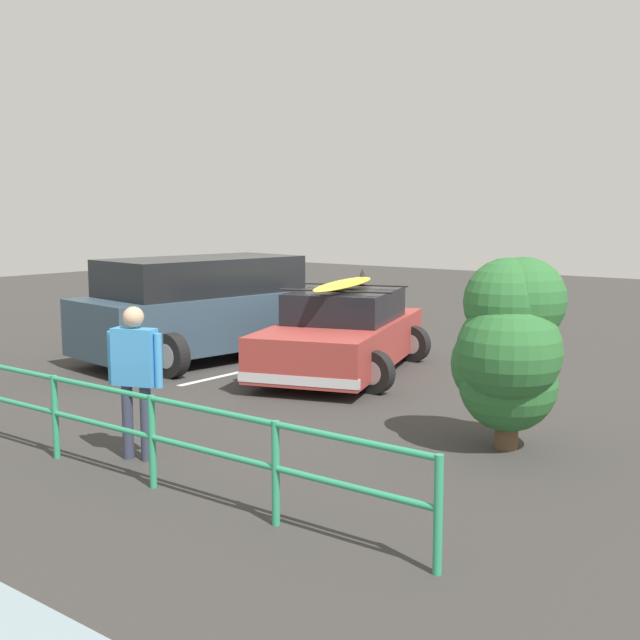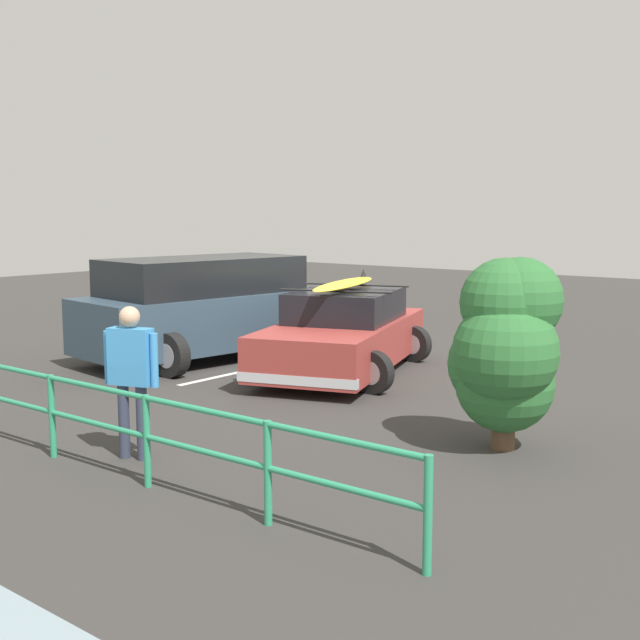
{
  "view_description": "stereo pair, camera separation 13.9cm",
  "coord_description": "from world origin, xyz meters",
  "px_view_note": "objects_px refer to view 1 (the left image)",
  "views": [
    {
      "loc": [
        -8.59,
        10.75,
        2.69
      ],
      "look_at": [
        -0.73,
        0.74,
        0.95
      ],
      "focal_mm": 45.0,
      "sensor_mm": 36.0,
      "label": 1
    },
    {
      "loc": [
        -8.7,
        10.66,
        2.69
      ],
      "look_at": [
        -0.73,
        0.74,
        0.95
      ],
      "focal_mm": 45.0,
      "sensor_mm": 36.0,
      "label": 2
    }
  ],
  "objects_px": {
    "sedan_car": "(343,333)",
    "suv_car": "(203,307)",
    "person_bystander": "(135,368)",
    "bush_near_left": "(509,349)"
  },
  "relations": [
    {
      "from": "sedan_car",
      "to": "person_bystander",
      "type": "distance_m",
      "value": 5.36
    },
    {
      "from": "sedan_car",
      "to": "suv_car",
      "type": "bearing_deg",
      "value": 13.11
    },
    {
      "from": "suv_car",
      "to": "person_bystander",
      "type": "xyz_separation_m",
      "value": [
        -3.79,
        4.6,
        0.05
      ]
    },
    {
      "from": "sedan_car",
      "to": "suv_car",
      "type": "height_order",
      "value": "suv_car"
    },
    {
      "from": "suv_car",
      "to": "bush_near_left",
      "type": "relative_size",
      "value": 2.2
    },
    {
      "from": "suv_car",
      "to": "person_bystander",
      "type": "height_order",
      "value": "suv_car"
    },
    {
      "from": "sedan_car",
      "to": "person_bystander",
      "type": "xyz_separation_m",
      "value": [
        -1.09,
        5.23,
        0.35
      ]
    },
    {
      "from": "suv_car",
      "to": "bush_near_left",
      "type": "height_order",
      "value": "bush_near_left"
    },
    {
      "from": "person_bystander",
      "to": "sedan_car",
      "type": "bearing_deg",
      "value": -78.19
    },
    {
      "from": "person_bystander",
      "to": "bush_near_left",
      "type": "bearing_deg",
      "value": -136.64
    }
  ]
}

